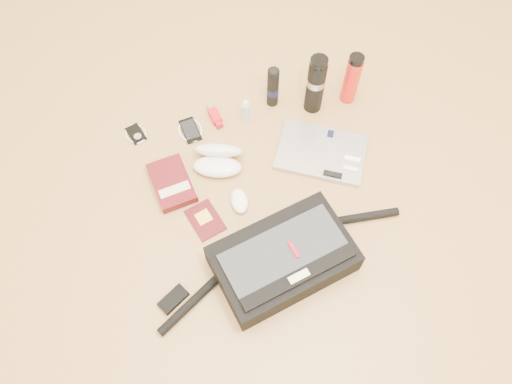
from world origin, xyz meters
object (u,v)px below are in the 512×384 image
(thermos_black, at_px, (316,84))
(book, at_px, (172,183))
(laptop, at_px, (321,153))
(thermos_red, at_px, (352,79))
(messenger_bag, at_px, (283,259))

(thermos_black, bearing_deg, book, -156.47)
(laptop, height_order, book, book)
(book, relative_size, thermos_black, 0.84)
(laptop, xyz_separation_m, thermos_red, (0.17, 0.25, 0.11))
(messenger_bag, xyz_separation_m, thermos_black, (0.26, 0.64, 0.08))
(thermos_red, bearing_deg, thermos_black, -173.97)
(thermos_black, height_order, thermos_red, thermos_black)
(messenger_bag, xyz_separation_m, book, (-0.33, 0.38, -0.04))
(messenger_bag, height_order, book, messenger_bag)
(thermos_black, distance_m, thermos_red, 0.15)
(thermos_red, bearing_deg, messenger_bag, -122.25)
(messenger_bag, relative_size, thermos_red, 3.77)
(thermos_black, bearing_deg, laptop, -94.99)
(messenger_bag, distance_m, book, 0.51)
(book, distance_m, thermos_red, 0.80)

